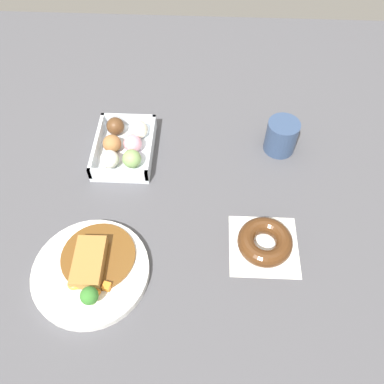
{
  "coord_description": "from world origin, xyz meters",
  "views": [
    {
      "loc": [
        -0.47,
        -0.06,
        0.74
      ],
      "look_at": [
        0.05,
        -0.04,
        0.03
      ],
      "focal_mm": 37.26,
      "sensor_mm": 36.0,
      "label": 1
    }
  ],
  "objects_px": {
    "curry_plate": "(91,270)",
    "donut_box": "(124,146)",
    "chocolate_ring_donut": "(265,242)",
    "coffee_mug": "(281,136)"
  },
  "relations": [
    {
      "from": "curry_plate",
      "to": "donut_box",
      "type": "height_order",
      "value": "curry_plate"
    },
    {
      "from": "chocolate_ring_donut",
      "to": "coffee_mug",
      "type": "xyz_separation_m",
      "value": [
        0.28,
        -0.05,
        0.02
      ]
    },
    {
      "from": "curry_plate",
      "to": "chocolate_ring_donut",
      "type": "bearing_deg",
      "value": -77.5
    },
    {
      "from": "curry_plate",
      "to": "coffee_mug",
      "type": "distance_m",
      "value": 0.53
    },
    {
      "from": "curry_plate",
      "to": "donut_box",
      "type": "bearing_deg",
      "value": -3.38
    },
    {
      "from": "donut_box",
      "to": "chocolate_ring_donut",
      "type": "height_order",
      "value": "donut_box"
    },
    {
      "from": "donut_box",
      "to": "coffee_mug",
      "type": "xyz_separation_m",
      "value": [
        0.03,
        -0.38,
        0.02
      ]
    },
    {
      "from": "chocolate_ring_donut",
      "to": "coffee_mug",
      "type": "height_order",
      "value": "coffee_mug"
    },
    {
      "from": "donut_box",
      "to": "chocolate_ring_donut",
      "type": "distance_m",
      "value": 0.41
    },
    {
      "from": "chocolate_ring_donut",
      "to": "curry_plate",
      "type": "bearing_deg",
      "value": 102.5
    }
  ]
}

